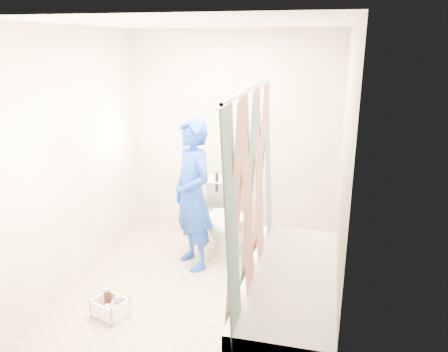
% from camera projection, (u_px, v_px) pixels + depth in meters
% --- Properties ---
extents(floor, '(2.60, 2.60, 0.00)m').
position_uv_depth(floor, '(204.00, 287.00, 4.19)').
color(floor, tan).
rests_on(floor, ground).
extents(ceiling, '(2.40, 2.60, 0.02)m').
position_uv_depth(ceiling, '(200.00, 23.00, 3.48)').
color(ceiling, white).
rests_on(ceiling, wall_back).
extents(wall_back, '(2.40, 0.02, 2.40)m').
position_uv_depth(wall_back, '(235.00, 137.00, 5.04)').
color(wall_back, beige).
rests_on(wall_back, ground).
extents(wall_front, '(2.40, 0.02, 2.40)m').
position_uv_depth(wall_front, '(141.00, 225.00, 2.63)').
color(wall_front, beige).
rests_on(wall_front, ground).
extents(wall_left, '(0.02, 2.60, 2.40)m').
position_uv_depth(wall_left, '(81.00, 159.00, 4.11)').
color(wall_left, beige).
rests_on(wall_left, ground).
extents(wall_right, '(0.02, 2.60, 2.40)m').
position_uv_depth(wall_right, '(343.00, 177.00, 3.56)').
color(wall_right, beige).
rests_on(wall_right, ground).
extents(bathtub, '(0.70, 1.75, 0.50)m').
position_uv_depth(bathtub, '(290.00, 299.00, 3.53)').
color(bathtub, white).
rests_on(bathtub, ground).
extents(curtain_rod, '(0.02, 1.90, 0.02)m').
position_uv_depth(curtain_rod, '(254.00, 87.00, 3.10)').
color(curtain_rod, silver).
rests_on(curtain_rod, wall_back).
extents(shower_curtain, '(0.06, 1.75, 1.80)m').
position_uv_depth(shower_curtain, '(251.00, 208.00, 3.38)').
color(shower_curtain, white).
rests_on(shower_curtain, curtain_rod).
extents(toilet, '(0.59, 0.84, 0.78)m').
position_uv_depth(toilet, '(224.00, 218.00, 4.82)').
color(toilet, white).
rests_on(toilet, ground).
extents(tank_lid, '(0.51, 0.31, 0.04)m').
position_uv_depth(tank_lid, '(224.00, 217.00, 4.68)').
color(tank_lid, white).
rests_on(tank_lid, toilet).
extents(tank_internals, '(0.19, 0.08, 0.25)m').
position_uv_depth(tank_internals, '(220.00, 180.00, 4.91)').
color(tank_internals, black).
rests_on(tank_internals, toilet).
extents(plumber, '(0.66, 0.66, 1.55)m').
position_uv_depth(plumber, '(193.00, 195.00, 4.39)').
color(plumber, '#0F249A').
rests_on(plumber, ground).
extents(cleaning_caddy, '(0.32, 0.29, 0.21)m').
position_uv_depth(cleaning_caddy, '(111.00, 309.00, 3.72)').
color(cleaning_caddy, white).
rests_on(cleaning_caddy, ground).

